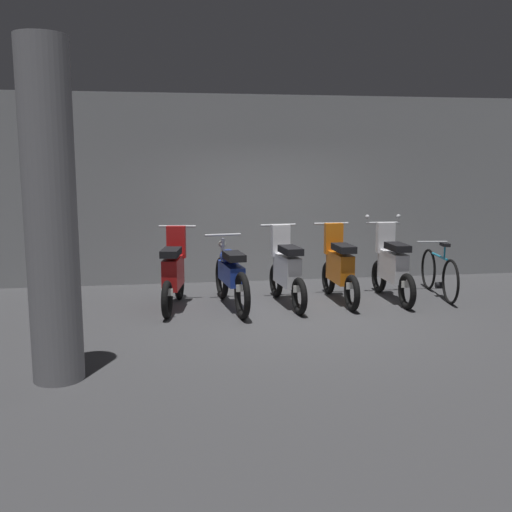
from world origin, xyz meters
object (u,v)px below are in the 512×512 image
motorbike_slot_1 (231,275)px  support_pillar (51,215)px  motorbike_slot_2 (286,270)px  motorbike_slot_3 (339,268)px  bicycle (439,274)px  motorbike_slot_0 (174,273)px  motorbike_slot_4 (392,266)px

motorbike_slot_1 → support_pillar: size_ratio=0.60×
motorbike_slot_2 → motorbike_slot_3: (0.84, 0.09, 0.00)m
motorbike_slot_2 → bicycle: motorbike_slot_2 is taller
support_pillar → motorbike_slot_0: bearing=66.7°
motorbike_slot_0 → bicycle: bearing=1.7°
support_pillar → motorbike_slot_1: bearing=52.7°
motorbike_slot_1 → motorbike_slot_4: (2.52, 0.12, 0.04)m
motorbike_slot_3 → support_pillar: (-3.68, -2.77, 1.11)m
bicycle → motorbike_slot_4: bearing=-172.4°
motorbike_slot_3 → support_pillar: support_pillar is taller
motorbike_slot_4 → motorbike_slot_1: bearing=-177.3°
motorbike_slot_1 → motorbike_slot_4: size_ratio=1.16×
motorbike_slot_4 → support_pillar: bearing=-148.7°
motorbike_slot_1 → bicycle: bearing=3.9°
motorbike_slot_0 → motorbike_slot_1: motorbike_slot_0 is taller
motorbike_slot_1 → motorbike_slot_3: motorbike_slot_3 is taller
motorbike_slot_3 → motorbike_slot_4: bearing=-1.0°
motorbike_slot_3 → motorbike_slot_4: size_ratio=1.00×
bicycle → motorbike_slot_0: bearing=-178.3°
motorbike_slot_1 → bicycle: size_ratio=1.13×
motorbike_slot_3 → motorbike_slot_1: bearing=-175.5°
motorbike_slot_2 → motorbike_slot_0: bearing=178.1°
motorbike_slot_0 → motorbike_slot_4: 3.34m
motorbike_slot_4 → support_pillar: support_pillar is taller
bicycle → support_pillar: bearing=-151.9°
motorbike_slot_1 → motorbike_slot_3: bearing=4.5°
motorbike_slot_4 → motorbike_slot_0: bearing=-179.7°
bicycle → support_pillar: (-5.36, -2.86, 1.27)m
motorbike_slot_3 → bicycle: (1.68, 0.10, -0.16)m
motorbike_slot_2 → support_pillar: support_pillar is taller
motorbike_slot_0 → motorbike_slot_4: bearing=0.3°
motorbike_slot_0 → support_pillar: support_pillar is taller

